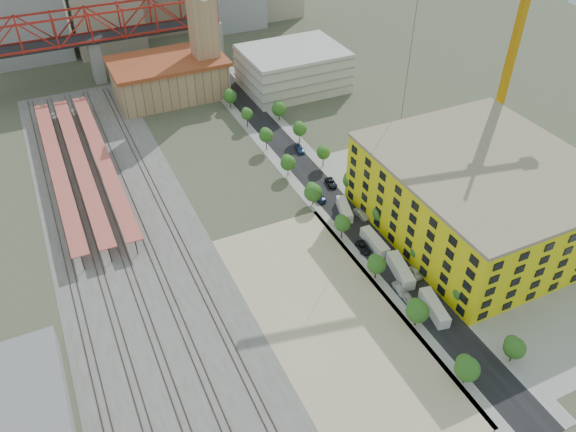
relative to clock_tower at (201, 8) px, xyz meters
name	(u,v)px	position (x,y,z in m)	size (l,w,h in m)	color
ground	(284,226)	(-8.00, -79.99, -28.70)	(400.00, 400.00, 0.00)	#474C38
ballast_strip	(122,225)	(-44.00, -62.49, -28.67)	(36.00, 165.00, 0.06)	#605E59
dirt_lot	(331,319)	(-12.00, -111.49, -28.67)	(28.00, 67.00, 0.06)	tan
street_asphalt	(314,179)	(8.00, -64.99, -28.67)	(12.00, 170.00, 0.06)	black
sidewalk_west	(296,184)	(2.50, -64.99, -28.68)	(3.00, 170.00, 0.04)	gray
sidewalk_east	(331,175)	(13.50, -64.99, -28.68)	(3.00, 170.00, 0.04)	gray
construction_pad	(483,223)	(37.00, -99.99, -28.67)	(50.00, 90.00, 0.06)	gray
rail_tracks	(115,226)	(-45.80, -62.49, -28.55)	(26.56, 160.00, 0.18)	#382B23
platform_canopies	(80,162)	(-49.00, -34.99, -24.70)	(16.00, 80.00, 4.12)	#C7584C
station_hall	(169,78)	(-13.00, 2.01, -22.03)	(38.00, 24.00, 13.10)	tan
clock_tower	(201,8)	(0.00, 0.00, 0.00)	(12.00, 12.00, 52.00)	tan
parking_garage	(293,69)	(28.00, -9.99, -21.70)	(34.00, 26.00, 14.00)	silver
truss_bridge	(89,29)	(-33.00, 25.01, -9.83)	(94.00, 9.60, 25.60)	gray
construction_building	(481,196)	(34.00, -99.99, -19.29)	(44.60, 50.60, 18.80)	yellow
warehouse	(0,424)	(-74.00, -109.99, -26.20)	(22.00, 32.00, 5.00)	gray
street_trees	(331,199)	(8.00, -74.99, -28.70)	(15.40, 124.40, 8.00)	#245F1C
distant_hills	(186,84)	(37.28, 180.01, -108.23)	(647.00, 264.00, 227.00)	#4C6B59
tower_crane	(506,26)	(57.53, -72.89, 8.77)	(56.18, 12.98, 60.72)	orange
site_trailer_a	(434,308)	(8.00, -118.71, -27.38)	(2.53, 9.62, 2.63)	silver
site_trailer_b	(400,270)	(8.00, -106.53, -27.29)	(2.70, 10.26, 2.81)	silver
site_trailer_c	(375,242)	(8.00, -95.92, -27.39)	(2.52, 9.57, 2.62)	silver
site_trailer_d	(344,209)	(8.00, -81.73, -27.48)	(2.35, 8.91, 2.44)	silver
car_0	(409,299)	(5.00, -114.09, -27.92)	(1.83, 4.56, 1.55)	#BDBDBD
car_1	(399,289)	(5.00, -110.72, -27.98)	(1.51, 4.34, 1.43)	gray
car_2	(363,247)	(5.00, -95.75, -28.01)	(2.27, 4.93, 1.37)	black
car_3	(319,197)	(5.00, -73.68, -27.93)	(2.15, 5.29, 1.54)	navy
car_4	(416,273)	(11.00, -108.13, -27.99)	(1.67, 4.16, 1.42)	white
car_5	(361,214)	(11.00, -84.85, -27.89)	(1.70, 4.88, 1.61)	#98979C
car_6	(331,183)	(11.00, -69.34, -28.01)	(2.29, 4.97, 1.38)	black
car_7	(300,149)	(11.00, -50.00, -27.98)	(2.02, 4.96, 1.44)	navy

